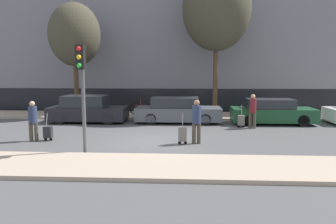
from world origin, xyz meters
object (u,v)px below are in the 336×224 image
Objects in this scene: parked_car_0 at (88,110)px; pedestrian_center at (197,119)px; parked_car_2 at (272,112)px; parked_bicycle at (144,108)px; parked_car_1 at (177,111)px; pedestrian_left at (33,119)px; bare_tree_near_crossing at (75,35)px; bare_tree_down_street at (217,9)px; pedestrian_right at (253,109)px; trolley_left at (48,132)px; trolley_right at (241,120)px; trolley_center at (183,134)px; traffic_light at (82,77)px.

pedestrian_center reaches higher than parked_car_0.
parked_car_2 reaches higher than parked_bicycle.
parked_car_1 reaches higher than parked_car_2.
bare_tree_near_crossing is (-0.63, 7.16, 4.04)m from pedestrian_left.
parked_car_2 is 6.80m from bare_tree_down_street.
pedestrian_right is at bearing 39.10° from pedestrian_center.
parked_car_0 is 7.70m from pedestrian_center.
trolley_right is at bearing 22.85° from trolley_left.
trolley_left is at bearing -157.15° from trolley_right.
bare_tree_down_street is at bearing 134.05° from pedestrian_right.
pedestrian_left is 11.96m from bare_tree_down_street.
bare_tree_near_crossing reaches higher than parked_car_0.
parked_car_0 is 4.95m from parked_car_1.
trolley_center is 0.68× the size of parked_bicycle.
pedestrian_right is at bearing -23.42° from parked_car_1.
parked_bicycle is (2.79, 2.39, -0.19)m from parked_car_0.
bare_tree_near_crossing is (-10.00, 3.72, 4.00)m from pedestrian_right.
parked_car_0 is at bearing -112.10° from pedestrian_left.
pedestrian_center is at bearing -121.97° from trolley_right.
pedestrian_right reaches higher than trolley_center.
bare_tree_down_street is at bearing -151.52° from pedestrian_left.
pedestrian_left is at bearing -98.22° from parked_car_0.
trolley_right is at bearing -179.94° from pedestrian_right.
parked_car_2 is 2.00m from pedestrian_right.
pedestrian_center is 10.94m from bare_tree_near_crossing.
parked_car_1 is 4.06m from pedestrian_right.
parked_car_2 is 6.94m from trolley_center.
parked_car_0 reaches higher than parked_car_2.
parked_car_0 is 7.50m from traffic_light.
parked_car_2 is 2.65× the size of pedestrian_left.
trolley_right is 8.67m from traffic_light.
parked_car_0 is 8.26m from trolley_right.
traffic_light is at bearing -118.83° from pedestrian_right.
parked_car_1 is 7.59m from pedestrian_left.
pedestrian_center is at bearing -45.34° from bare_tree_near_crossing.
parked_car_2 is (9.98, -0.03, -0.05)m from parked_car_0.
parked_car_1 is 1.25× the size of traffic_light.
pedestrian_right is 7.06m from parked_bicycle.
pedestrian_right is at bearing 20.51° from trolley_left.
bare_tree_near_crossing is 0.77× the size of bare_tree_down_street.
bare_tree_near_crossing reaches higher than pedestrian_center.
traffic_light is 0.42× the size of bare_tree_down_street.
pedestrian_right is 0.19× the size of bare_tree_down_street.
parked_bicycle is (-2.15, 2.29, -0.16)m from parked_car_1.
trolley_right is 0.17× the size of bare_tree_near_crossing.
pedestrian_left is 3.78m from traffic_light.
bare_tree_near_crossing is (-1.34, 2.22, 4.28)m from parked_car_0.
bare_tree_near_crossing reaches higher than pedestrian_right.
pedestrian_center reaches higher than parked_car_1.
trolley_center is at bearing -110.95° from pedestrian_right.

